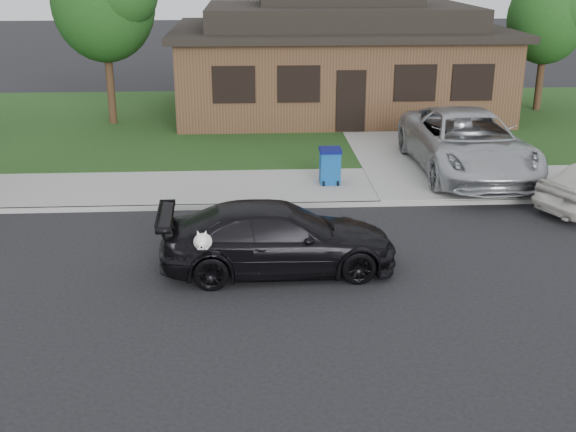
{
  "coord_description": "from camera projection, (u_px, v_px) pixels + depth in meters",
  "views": [
    {
      "loc": [
        0.45,
        -13.49,
        5.93
      ],
      "look_at": [
        1.21,
        -0.15,
        1.1
      ],
      "focal_mm": 45.0,
      "sensor_mm": 36.0,
      "label": 1
    }
  ],
  "objects": [
    {
      "name": "recycling_bin",
      "position": [
        330.0,
        166.0,
        19.41
      ],
      "size": [
        0.58,
        0.62,
        0.97
      ],
      "rotation": [
        0.0,
        0.0,
        -0.0
      ],
      "color": "navy",
      "rests_on": "sidewalk"
    },
    {
      "name": "house",
      "position": [
        337.0,
        59.0,
        28.23
      ],
      "size": [
        12.6,
        8.6,
        4.65
      ],
      "color": "#422B1C",
      "rests_on": "ground"
    },
    {
      "name": "tree_1",
      "position": [
        552.0,
        17.0,
        27.56
      ],
      "size": [
        3.15,
        3.0,
        5.25
      ],
      "color": "#332114",
      "rests_on": "ground"
    },
    {
      "name": "sidewalk",
      "position": [
        232.0,
        188.0,
        19.34
      ],
      "size": [
        60.0,
        3.0,
        0.12
      ],
      "primitive_type": "cube",
      "color": "gray",
      "rests_on": "ground"
    },
    {
      "name": "curb",
      "position": [
        231.0,
        206.0,
        17.93
      ],
      "size": [
        60.0,
        0.12,
        0.12
      ],
      "primitive_type": "cube",
      "color": "gray",
      "rests_on": "ground"
    },
    {
      "name": "ground",
      "position": [
        228.0,
        265.0,
        14.66
      ],
      "size": [
        120.0,
        120.0,
        0.0
      ],
      "primitive_type": "plane",
      "color": "black",
      "rests_on": "ground"
    },
    {
      "name": "driveway",
      "position": [
        413.0,
        140.0,
        24.35
      ],
      "size": [
        4.5,
        13.0,
        0.14
      ],
      "primitive_type": "cube",
      "color": "gray",
      "rests_on": "ground"
    },
    {
      "name": "minivan",
      "position": [
        467.0,
        143.0,
        20.2
      ],
      "size": [
        2.87,
        6.17,
        1.71
      ],
      "primitive_type": "imported",
      "rotation": [
        0.0,
        0.0,
        0.01
      ],
      "color": "#AFB2B6",
      "rests_on": "driveway"
    },
    {
      "name": "tree_0",
      "position": [
        108.0,
        0.0,
        25.0
      ],
      "size": [
        3.78,
        3.6,
        6.34
      ],
      "color": "#332114",
      "rests_on": "ground"
    },
    {
      "name": "sedan",
      "position": [
        278.0,
        238.0,
        14.24
      ],
      "size": [
        4.76,
        2.38,
        1.36
      ],
      "rotation": [
        0.0,
        0.0,
        1.62
      ],
      "color": "black",
      "rests_on": "ground"
    },
    {
      "name": "lawn",
      "position": [
        236.0,
        123.0,
        26.85
      ],
      "size": [
        60.0,
        13.0,
        0.13
      ],
      "primitive_type": "cube",
      "color": "#193814",
      "rests_on": "ground"
    }
  ]
}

